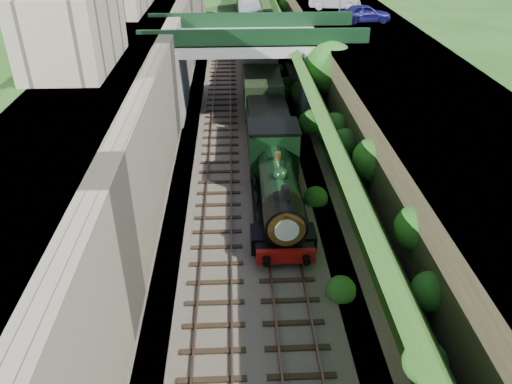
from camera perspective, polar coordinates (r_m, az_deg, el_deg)
The scene contains 17 objects.
ground at distance 20.33m, azimuth 1.02°, elevation -16.72°, with size 160.00×160.00×0.00m, color #1E4714.
trackbed at distance 36.89m, azimuth -0.90°, elevation 6.82°, with size 10.00×90.00×0.20m, color #473F38.
retaining_wall at distance 35.94m, azimuth -9.92°, elevation 11.52°, with size 1.00×90.00×7.00m, color #756B56.
street_plateau_left at distance 36.54m, azimuth -15.48°, elevation 11.20°, with size 6.00×90.00×7.00m, color #262628.
street_plateau_right at distance 37.28m, azimuth 14.11°, elevation 11.15°, with size 8.00×90.00×6.25m, color #262628.
embankment_slope at distance 35.07m, azimuth 7.49°, elevation 10.00°, with size 4.50×90.00×6.36m.
track_left at distance 36.84m, azimuth -4.03°, elevation 6.95°, with size 2.50×90.00×0.20m.
track_right at distance 36.89m, azimuth 0.98°, elevation 7.06°, with size 2.50×90.00×0.20m.
road_bridge at distance 39.34m, azimuth 0.28°, elevation 14.51°, with size 16.00×6.40×7.25m.
building_near at distance 29.65m, azimuth -20.22°, elevation 17.23°, with size 4.00×8.00×4.00m, color gray.
tree at distance 36.25m, azimuth 8.69°, elevation 13.70°, with size 3.60×3.80×6.60m.
car_blue at distance 43.59m, azimuth 12.35°, elevation 19.32°, with size 1.66×4.12×1.40m, color #171458.
car_silver at distance 48.71m, azimuth 8.97°, elevation 20.82°, with size 1.61×4.61×1.52m, color #AFAEB3.
locomotive at distance 26.37m, azimuth 2.45°, elevation 0.87°, with size 3.10×10.23×3.83m.
tender at distance 33.06m, azimuth 1.38°, elevation 6.77°, with size 2.70×6.00×3.05m.
coach_front at distance 44.73m, azimuth 0.28°, elevation 13.78°, with size 2.90×18.00×3.70m.
coach_middle at distance 62.96m, azimuth -0.63°, elevation 18.71°, with size 2.90×18.00×3.70m.
Camera 1 is at (-0.98, -13.77, 14.92)m, focal length 35.00 mm.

